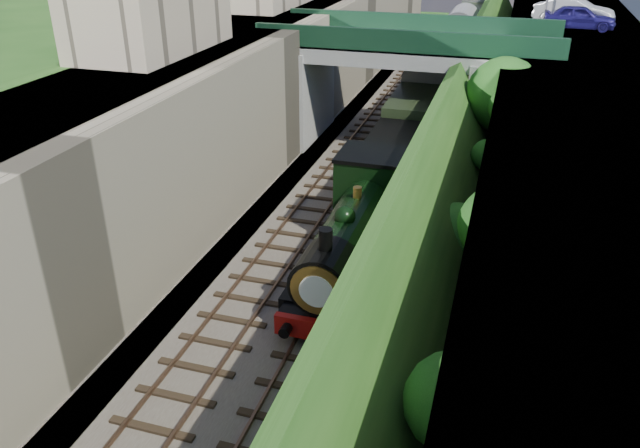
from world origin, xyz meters
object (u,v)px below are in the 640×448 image
(car_blue, at_px, (580,17))
(locomotive, at_px, (355,233))
(road_bridge, at_px, (417,80))
(tender, at_px, (393,170))
(car_silver, at_px, (574,11))
(tree, at_px, (506,97))

(car_blue, distance_m, locomotive, 23.55)
(road_bridge, relative_size, tender, 2.67)
(car_silver, bearing_deg, car_blue, -158.93)
(car_silver, xyz_separation_m, tender, (-8.04, -16.12, -5.41))
(car_silver, relative_size, tender, 0.79)
(road_bridge, distance_m, car_blue, 11.03)
(car_silver, bearing_deg, tree, 179.97)
(road_bridge, relative_size, car_silver, 3.39)
(car_silver, height_order, tender, car_silver)
(locomotive, bearing_deg, road_bridge, 90.97)
(tree, height_order, car_silver, car_silver)
(road_bridge, height_order, car_blue, car_blue)
(road_bridge, xyz_separation_m, tree, (4.97, -4.48, 0.57))
(tree, bearing_deg, car_silver, 75.51)
(tree, bearing_deg, tender, -145.49)
(road_bridge, height_order, tender, road_bridge)
(road_bridge, relative_size, locomotive, 1.56)
(tender, bearing_deg, tree, 34.51)
(tree, height_order, car_blue, car_blue)
(road_bridge, distance_m, locomotive, 15.24)
(road_bridge, bearing_deg, car_blue, 36.77)
(car_blue, height_order, locomotive, car_blue)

